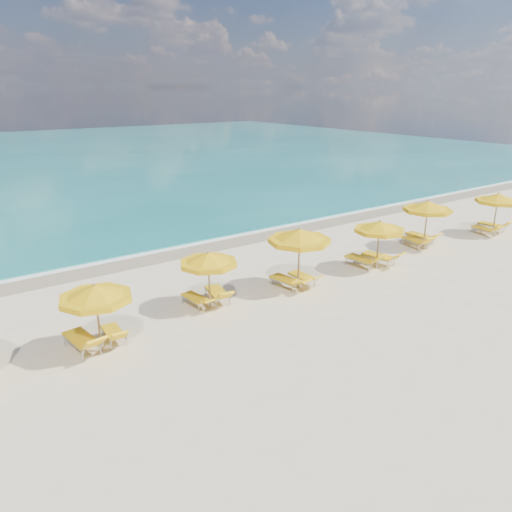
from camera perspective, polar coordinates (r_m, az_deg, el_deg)
ground_plane at (r=19.99m, az=2.51°, el=-4.38°), size 120.00×120.00×0.00m
ocean at (r=63.95m, az=-25.43°, el=9.91°), size 120.00×80.00×0.30m
wet_sand_band at (r=25.85m, az=-7.63°, el=0.90°), size 120.00×2.60×0.01m
foam_line at (r=26.52m, az=-8.45°, el=1.33°), size 120.00×1.20×0.03m
whitecap_near at (r=32.84m, az=-25.08°, el=3.13°), size 14.00×0.36×0.05m
whitecap_far at (r=43.76m, az=-8.74°, el=8.19°), size 18.00×0.30×0.05m
umbrella_2 at (r=15.82m, az=-17.89°, el=-4.13°), size 2.42×2.42×2.28m
umbrella_3 at (r=18.26m, az=-5.47°, el=-0.42°), size 2.31×2.31×2.20m
umbrella_4 at (r=19.95m, az=4.99°, el=2.21°), size 2.84×2.84×2.58m
umbrella_5 at (r=22.84m, az=13.93°, el=3.23°), size 2.65×2.65×2.29m
umbrella_6 at (r=26.74m, az=19.04°, el=5.32°), size 2.85×2.85×2.47m
umbrella_7 at (r=30.65m, az=25.92°, el=5.93°), size 3.10×3.10×2.39m
lounger_2_left at (r=16.70m, az=-19.19°, el=-9.47°), size 0.89×2.03×0.89m
lounger_2_right at (r=17.00m, az=-15.94°, el=-8.78°), size 0.65×1.61×0.74m
lounger_3_left at (r=18.97m, az=-6.86°, el=-5.18°), size 0.68×1.73×0.61m
lounger_3_right at (r=19.29m, az=-4.38°, el=-4.59°), size 0.96×1.90×0.81m
lounger_4_left at (r=20.53m, az=3.54°, el=-3.11°), size 0.89×1.93×0.67m
lounger_4_right at (r=21.02m, az=5.35°, el=-2.67°), size 0.57×1.70×0.66m
lounger_5_left at (r=23.31m, az=12.03°, el=-0.73°), size 0.83×1.97×0.90m
lounger_5_right at (r=23.90m, az=13.89°, el=-0.39°), size 1.03×2.05×0.82m
lounger_6_left at (r=26.92m, az=17.76°, el=1.40°), size 0.96×1.97×0.86m
lounger_6_right at (r=27.82m, az=18.26°, el=1.90°), size 0.68×1.96×0.79m
lounger_7_left at (r=30.70m, az=24.63°, el=2.61°), size 0.83×1.81×0.76m
lounger_7_right at (r=31.63m, az=25.36°, el=2.97°), size 0.66×1.84×0.84m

